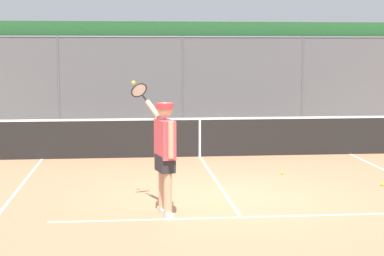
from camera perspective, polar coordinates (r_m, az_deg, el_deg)
ground_plane at (r=11.37m, az=3.20°, el=-6.25°), size 60.00×60.00×0.00m
court_line_markings at (r=9.90m, az=4.59°, el=-8.24°), size 7.67×10.55×0.01m
fence_backdrop at (r=20.97m, az=-0.97°, el=4.60°), size 18.56×1.37×3.51m
tennis_net at (r=15.63m, az=0.69°, el=-0.78°), size 9.86×0.09×1.07m
tennis_player at (r=9.98m, az=-2.48°, el=-1.85°), size 0.72×1.37×2.09m
tennis_ball_mid_court at (r=13.60m, az=8.08°, el=-3.98°), size 0.07×0.07×0.07m
tennis_ball_by_sideline at (r=12.88m, az=16.62°, el=-4.82°), size 0.07×0.07×0.07m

